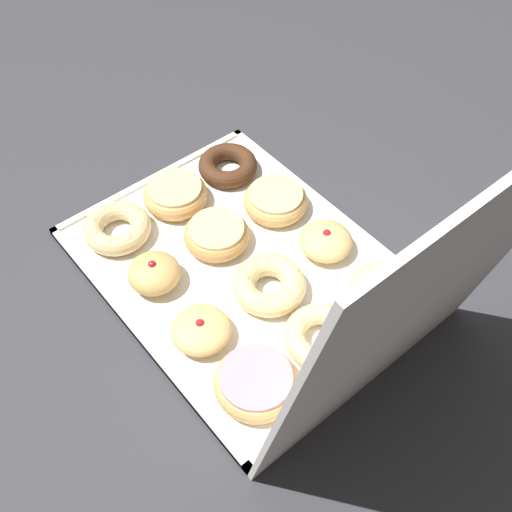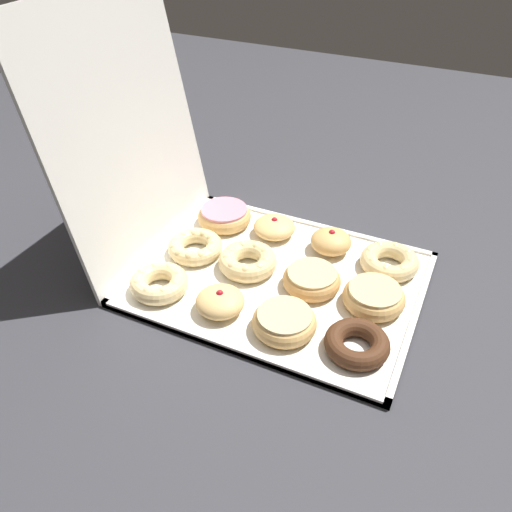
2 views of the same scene
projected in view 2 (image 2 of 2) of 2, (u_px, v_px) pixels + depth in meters
ground_plane at (279, 281)px, 1.05m from camera, size 3.00×3.00×0.00m
donut_box at (279, 279)px, 1.05m from camera, size 0.42×0.55×0.01m
box_lid_open at (127, 134)px, 1.00m from camera, size 0.42×0.10×0.51m
chocolate_cake_ring_donut_0 at (357, 344)px, 0.88m from camera, size 0.11×0.11×0.03m
glazed_ring_donut_1 at (374, 297)px, 0.97m from camera, size 0.12×0.12×0.04m
cruller_donut_2 at (389, 261)px, 1.05m from camera, size 0.12×0.12×0.04m
glazed_ring_donut_3 at (284, 322)px, 0.92m from camera, size 0.12×0.12×0.04m
glazed_ring_donut_4 at (312, 278)px, 1.01m from camera, size 0.11×0.11×0.04m
jelly_filled_donut_5 at (331, 241)px, 1.10m from camera, size 0.09×0.09×0.05m
jelly_filled_donut_6 at (220, 301)px, 0.96m from camera, size 0.09×0.09×0.05m
cruller_donut_7 at (247, 261)px, 1.05m from camera, size 0.12×0.12×0.04m
jelly_filled_donut_8 at (274, 227)px, 1.15m from camera, size 0.09×0.09×0.04m
cruller_donut_9 at (159, 283)px, 1.00m from camera, size 0.11×0.11×0.04m
cruller_donut_10 at (194, 247)px, 1.09m from camera, size 0.12×0.12×0.04m
pink_frosted_donut_11 at (224, 216)px, 1.18m from camera, size 0.12×0.12×0.04m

